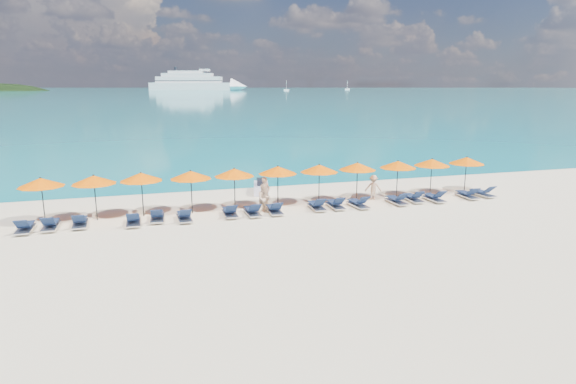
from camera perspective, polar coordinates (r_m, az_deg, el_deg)
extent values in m
plane|color=beige|center=(21.83, 2.23, -4.73)|extent=(1400.00, 1400.00, 0.00)
cube|color=#1FA9B2|center=(679.80, -16.13, 11.59)|extent=(1600.00, 1300.00, 0.01)
ellipsoid|color=black|center=(598.63, -30.41, 6.93)|extent=(162.00, 126.00, 85.50)
cube|color=silver|center=(587.46, -11.44, 12.16)|extent=(95.26, 47.80, 8.63)
cone|color=silver|center=(576.12, -5.82, 12.34)|extent=(24.21, 24.21, 18.98)
cube|color=silver|center=(587.91, -11.65, 12.91)|extent=(76.50, 39.05, 6.90)
cube|color=silver|center=(588.41, -11.84, 13.41)|extent=(59.81, 31.75, 4.31)
cube|color=silver|center=(588.92, -12.02, 13.74)|extent=(41.04, 23.00, 3.02)
cube|color=black|center=(587.90, -11.64, 12.79)|extent=(77.45, 39.53, 0.78)
cube|color=black|center=(587.93, -11.65, 13.08)|extent=(75.54, 38.57, 0.78)
cylinder|color=black|center=(592.15, -13.18, 14.01)|extent=(3.80, 3.80, 4.75)
cube|color=silver|center=(530.02, -0.20, 12.00)|extent=(5.86, 1.95, 1.56)
cylinder|color=silver|center=(529.99, -0.20, 12.55)|extent=(0.35, 0.35, 9.77)
cube|color=silver|center=(617.06, 7.03, 12.00)|extent=(6.45, 2.15, 1.72)
cylinder|color=silver|center=(617.03, 7.04, 12.52)|extent=(0.39, 0.39, 10.76)
cube|color=silver|center=(29.57, -3.22, 0.46)|extent=(1.35, 2.44, 0.53)
cube|color=black|center=(29.30, -3.23, 1.12)|extent=(0.68, 1.04, 0.34)
cylinder|color=black|center=(30.03, -3.24, 1.68)|extent=(0.53, 0.17, 0.06)
imported|color=#D5AB86|center=(25.61, -2.70, -0.13)|extent=(0.75, 0.70, 1.72)
imported|color=#D5AB86|center=(24.74, -2.86, -0.83)|extent=(0.78, 0.51, 1.52)
imported|color=#D5AB86|center=(28.10, 10.07, 0.54)|extent=(1.03, 0.77, 1.44)
cylinder|color=black|center=(25.57, -27.04, -0.99)|extent=(0.05, 0.05, 2.20)
cone|color=#FF6000|center=(25.39, -27.24, 1.03)|extent=(2.10, 2.10, 0.42)
sphere|color=black|center=(25.35, -27.29, 1.52)|extent=(0.08, 0.08, 0.08)
cylinder|color=black|center=(25.20, -21.86, -0.69)|extent=(0.05, 0.05, 2.20)
cone|color=#FF6000|center=(25.02, -22.03, 1.36)|extent=(2.10, 2.10, 0.42)
sphere|color=black|center=(24.98, -22.07, 1.86)|extent=(0.08, 0.08, 0.08)
cylinder|color=black|center=(25.20, -16.89, -0.32)|extent=(0.05, 0.05, 2.20)
cone|color=#FF6000|center=(25.01, -17.02, 1.73)|extent=(2.10, 2.10, 0.42)
sphere|color=black|center=(24.98, -17.05, 2.23)|extent=(0.08, 0.08, 0.08)
cylinder|color=black|center=(25.12, -11.37, -0.06)|extent=(0.05, 0.05, 2.20)
cone|color=#FF6000|center=(24.94, -11.46, 2.01)|extent=(2.10, 2.10, 0.42)
sphere|color=black|center=(24.90, -11.48, 2.50)|extent=(0.08, 0.08, 0.08)
cylinder|color=black|center=(25.46, -6.34, 0.28)|extent=(0.05, 0.05, 2.20)
cone|color=#FF6000|center=(25.28, -6.39, 2.32)|extent=(2.10, 2.10, 0.42)
sphere|color=black|center=(25.24, -6.40, 2.81)|extent=(0.08, 0.08, 0.08)
cylinder|color=black|center=(26.02, -1.21, 0.63)|extent=(0.05, 0.05, 2.20)
cone|color=#FF6000|center=(25.85, -1.22, 2.62)|extent=(2.10, 2.10, 0.42)
sphere|color=black|center=(25.81, -1.22, 3.10)|extent=(0.08, 0.08, 0.08)
cylinder|color=black|center=(26.57, 3.70, 0.86)|extent=(0.05, 0.05, 2.20)
cone|color=#FF6000|center=(26.40, 3.73, 2.81)|extent=(2.10, 2.10, 0.42)
sphere|color=black|center=(26.37, 3.74, 3.28)|extent=(0.08, 0.08, 0.08)
cylinder|color=black|center=(27.46, 8.18, 1.14)|extent=(0.05, 0.05, 2.20)
cone|color=#FF6000|center=(27.30, 8.24, 3.03)|extent=(2.10, 2.10, 0.42)
sphere|color=black|center=(27.26, 8.25, 3.49)|extent=(0.08, 0.08, 0.08)
cylinder|color=black|center=(28.53, 12.81, 1.38)|extent=(0.05, 0.05, 2.20)
cone|color=#FF6000|center=(28.37, 12.90, 3.20)|extent=(2.10, 2.10, 0.42)
sphere|color=black|center=(28.33, 12.92, 3.64)|extent=(0.08, 0.08, 0.08)
cylinder|color=black|center=(29.79, 16.59, 1.63)|extent=(0.05, 0.05, 2.20)
cone|color=#FF6000|center=(29.63, 16.70, 3.38)|extent=(2.10, 2.10, 0.42)
sphere|color=black|center=(29.60, 16.73, 3.80)|extent=(0.08, 0.08, 0.08)
cylinder|color=black|center=(31.19, 20.29, 1.85)|extent=(0.05, 0.05, 2.20)
cone|color=#FF6000|center=(31.04, 20.41, 3.52)|extent=(2.10, 2.10, 0.42)
sphere|color=black|center=(31.01, 20.45, 3.92)|extent=(0.08, 0.08, 0.08)
cube|color=silver|center=(24.77, -28.69, -3.87)|extent=(0.63, 1.70, 0.06)
cube|color=#152548|center=(24.96, -28.62, -3.36)|extent=(0.55, 1.10, 0.04)
cube|color=#152548|center=(24.14, -29.06, -3.29)|extent=(0.55, 0.54, 0.43)
cube|color=silver|center=(24.68, -26.30, -3.67)|extent=(0.63, 1.70, 0.06)
cube|color=#152548|center=(24.88, -26.25, -3.16)|extent=(0.55, 1.10, 0.04)
cube|color=#152548|center=(24.05, -26.61, -3.09)|extent=(0.55, 0.54, 0.43)
cube|color=silver|center=(24.54, -23.42, -3.48)|extent=(0.71, 1.73, 0.06)
cube|color=#152548|center=(24.74, -23.42, -2.97)|extent=(0.61, 1.13, 0.04)
cube|color=#152548|center=(23.90, -23.59, -2.89)|extent=(0.58, 0.57, 0.43)
cube|color=silver|center=(23.95, -17.85, -3.42)|extent=(0.62, 1.70, 0.06)
cube|color=#152548|center=(24.15, -17.86, -2.89)|extent=(0.55, 1.10, 0.04)
cube|color=#152548|center=(23.32, -17.94, -2.81)|extent=(0.55, 0.54, 0.43)
cube|color=silver|center=(24.31, -15.23, -3.01)|extent=(0.72, 1.73, 0.06)
cube|color=#152548|center=(24.51, -15.23, -2.50)|extent=(0.62, 1.13, 0.04)
cube|color=#152548|center=(23.67, -15.33, -2.41)|extent=(0.58, 0.57, 0.43)
cube|color=silver|center=(24.03, -12.19, -3.03)|extent=(0.69, 1.72, 0.06)
cube|color=#152548|center=(24.23, -12.27, -2.51)|extent=(0.59, 1.12, 0.04)
cube|color=#152548|center=(23.40, -12.07, -2.41)|extent=(0.57, 0.56, 0.43)
cube|color=silver|center=(24.45, -6.89, -2.57)|extent=(0.64, 1.71, 0.06)
cube|color=#152548|center=(24.64, -6.99, -2.06)|extent=(0.56, 1.11, 0.04)
cube|color=#152548|center=(23.81, -6.71, -1.95)|extent=(0.56, 0.54, 0.43)
cube|color=silver|center=(24.53, -4.25, -2.46)|extent=(0.67, 1.72, 0.06)
cube|color=#152548|center=(24.72, -4.39, -1.95)|extent=(0.58, 1.11, 0.04)
cube|color=#152548|center=(23.91, -3.95, -1.83)|extent=(0.56, 0.55, 0.43)
cube|color=silver|center=(24.80, -1.63, -2.26)|extent=(0.67, 1.72, 0.06)
cube|color=#152548|center=(24.99, -1.76, -1.76)|extent=(0.59, 1.12, 0.04)
cube|color=#152548|center=(24.18, -1.34, -1.64)|extent=(0.57, 0.55, 0.43)
cube|color=silver|center=(25.60, 3.41, -1.80)|extent=(0.68, 1.72, 0.06)
cube|color=#152548|center=(25.80, 3.25, -1.32)|extent=(0.59, 1.12, 0.04)
cube|color=#152548|center=(25.00, 3.80, -1.19)|extent=(0.57, 0.56, 0.43)
cube|color=silver|center=(25.96, 5.63, -1.63)|extent=(0.66, 1.72, 0.06)
cube|color=#152548|center=(26.15, 5.44, -1.16)|extent=(0.58, 1.11, 0.04)
cube|color=#152548|center=(25.37, 6.08, -1.03)|extent=(0.56, 0.55, 0.43)
cube|color=silver|center=(26.28, 8.30, -1.53)|extent=(0.77, 1.75, 0.06)
cube|color=#152548|center=(26.45, 8.05, -1.07)|extent=(0.64, 1.14, 0.04)
cube|color=#152548|center=(25.72, 8.93, -0.92)|extent=(0.59, 0.58, 0.43)
cube|color=silver|center=(27.42, 12.73, -1.12)|extent=(0.66, 1.71, 0.06)
cube|color=#152548|center=(27.59, 12.49, -0.68)|extent=(0.57, 1.11, 0.04)
cube|color=#152548|center=(26.87, 13.36, -0.53)|extent=(0.56, 0.55, 0.43)
cube|color=silver|center=(28.21, 14.60, -0.84)|extent=(0.72, 1.73, 0.06)
cube|color=#152548|center=(28.39, 14.39, -0.41)|extent=(0.61, 1.13, 0.04)
cube|color=#152548|center=(27.64, 15.17, -0.27)|extent=(0.58, 0.57, 0.43)
cube|color=silver|center=(28.59, 16.91, -0.80)|extent=(0.64, 1.71, 0.06)
cube|color=#152548|center=(28.76, 16.65, -0.38)|extent=(0.56, 1.11, 0.04)
cube|color=#152548|center=(28.06, 17.58, -0.23)|extent=(0.56, 0.54, 0.43)
cube|color=silver|center=(30.00, 20.47, -0.44)|extent=(0.69, 1.72, 0.06)
cube|color=#152548|center=(30.17, 20.22, -0.04)|extent=(0.60, 1.12, 0.04)
cube|color=#152548|center=(29.47, 21.12, 0.10)|extent=(0.57, 0.56, 0.43)
cube|color=silver|center=(30.81, 22.03, -0.24)|extent=(0.78, 1.75, 0.06)
cube|color=#152548|center=(30.96, 21.73, 0.15)|extent=(0.65, 1.15, 0.04)
cube|color=#152548|center=(30.35, 22.80, 0.30)|extent=(0.60, 0.59, 0.43)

